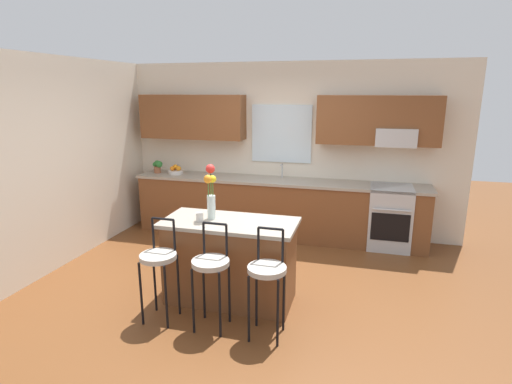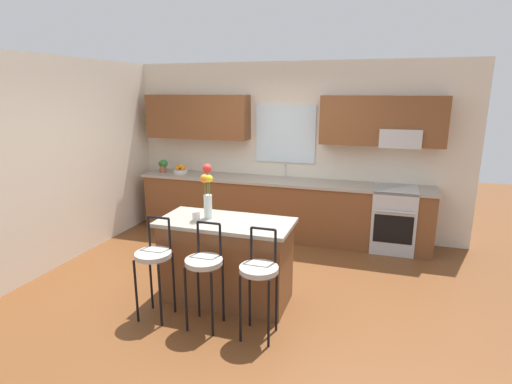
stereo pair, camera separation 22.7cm
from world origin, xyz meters
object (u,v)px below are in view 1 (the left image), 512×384
object	(u,v)px
bar_stool_far	(267,274)
potted_plant_small	(158,166)
kitchen_island	(230,261)
fruit_bowl_oranges	(176,171)
flower_vase	(211,191)
mug_ceramic	(200,217)
bar_stool_middle	(211,267)
oven_range	(389,217)
bar_stool_near	(159,261)

from	to	relation	value
bar_stool_far	potted_plant_small	world-z (taller)	potted_plant_small
kitchen_island	fruit_bowl_oranges	size ratio (longest dim) A/B	5.99
flower_vase	fruit_bowl_oranges	size ratio (longest dim) A/B	2.45
flower_vase	potted_plant_small	distance (m)	2.77
kitchen_island	fruit_bowl_oranges	world-z (taller)	fruit_bowl_oranges
fruit_bowl_oranges	potted_plant_small	world-z (taller)	potted_plant_small
mug_ceramic	flower_vase	bearing A→B (deg)	50.03
bar_stool_middle	bar_stool_far	xyz separation A→B (m)	(0.55, 0.00, 0.00)
bar_stool_far	potted_plant_small	distance (m)	3.72
bar_stool_middle	flower_vase	bearing A→B (deg)	110.19
mug_ceramic	bar_stool_far	bearing A→B (deg)	-28.99
bar_stool_middle	mug_ceramic	distance (m)	0.65
potted_plant_small	fruit_bowl_oranges	bearing A→B (deg)	0.94
oven_range	flower_vase	size ratio (longest dim) A/B	1.56
bar_stool_middle	fruit_bowl_oranges	distance (m)	3.19
bar_stool_near	kitchen_island	bearing A→B (deg)	45.29
bar_stool_middle	potted_plant_small	size ratio (longest dim) A/B	4.93
kitchen_island	potted_plant_small	size ratio (longest dim) A/B	6.80
mug_ceramic	fruit_bowl_oranges	bearing A→B (deg)	121.57
flower_vase	potted_plant_small	xyz separation A→B (m)	(-1.78, 2.11, -0.19)
oven_range	potted_plant_small	xyz separation A→B (m)	(-3.75, 0.02, 0.58)
oven_range	bar_stool_near	world-z (taller)	bar_stool_near
bar_stool_near	fruit_bowl_oranges	world-z (taller)	fruit_bowl_oranges
oven_range	potted_plant_small	bearing A→B (deg)	179.66
bar_stool_near	bar_stool_far	distance (m)	1.10
bar_stool_near	mug_ceramic	world-z (taller)	bar_stool_near
fruit_bowl_oranges	bar_stool_far	bearing A→B (deg)	-50.52
bar_stool_far	fruit_bowl_oranges	size ratio (longest dim) A/B	4.34
oven_range	bar_stool_middle	xyz separation A→B (m)	(-1.75, -2.67, 0.18)
bar_stool_far	potted_plant_small	xyz separation A→B (m)	(-2.54, 2.69, 0.41)
bar_stool_near	bar_stool_middle	xyz separation A→B (m)	(0.55, 0.00, 0.00)
fruit_bowl_oranges	flower_vase	bearing A→B (deg)	-55.43
potted_plant_small	bar_stool_middle	bearing A→B (deg)	-53.43
bar_stool_middle	fruit_bowl_oranges	xyz separation A→B (m)	(-1.67, 2.69, 0.34)
bar_stool_far	fruit_bowl_oranges	distance (m)	3.51
mug_ceramic	kitchen_island	bearing A→B (deg)	15.03
oven_range	fruit_bowl_oranges	distance (m)	3.46
oven_range	fruit_bowl_oranges	size ratio (longest dim) A/B	3.83
flower_vase	potted_plant_small	bearing A→B (deg)	130.21
bar_stool_middle	fruit_bowl_oranges	bearing A→B (deg)	121.79
kitchen_island	potted_plant_small	distance (m)	2.98
kitchen_island	bar_stool_near	bearing A→B (deg)	-134.71
fruit_bowl_oranges	bar_stool_middle	bearing A→B (deg)	-58.21
oven_range	potted_plant_small	world-z (taller)	potted_plant_small
oven_range	kitchen_island	xyz separation A→B (m)	(-1.75, -2.11, 0.00)
kitchen_island	bar_stool_middle	distance (m)	0.58
kitchen_island	bar_stool_far	xyz separation A→B (m)	(0.55, -0.56, 0.17)
bar_stool_far	fruit_bowl_oranges	world-z (taller)	fruit_bowl_oranges
bar_stool_middle	potted_plant_small	bearing A→B (deg)	126.57
bar_stool_near	flower_vase	world-z (taller)	flower_vase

